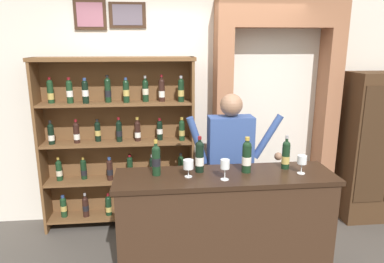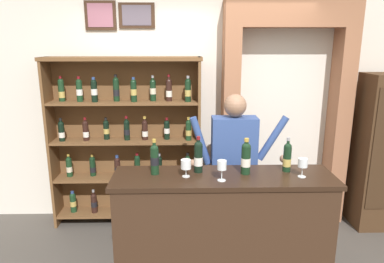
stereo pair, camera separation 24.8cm
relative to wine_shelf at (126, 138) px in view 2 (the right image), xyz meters
name	(u,v)px [view 2 (the right image)]	position (x,y,z in m)	size (l,w,h in m)	color
back_wall	(195,76)	(0.79, 0.26, 0.68)	(12.00, 0.19, 3.44)	silver
wine_shelf	(126,138)	(0.00, 0.00, 0.00)	(1.74, 0.32, 1.95)	brown
archway_doorway	(283,100)	(1.83, 0.13, 0.41)	(1.45, 0.45, 2.56)	#9E6647
tasting_counter	(222,232)	(0.99, -1.20, -0.52)	(1.85, 0.51, 1.03)	#382316
shopkeeper	(234,156)	(1.16, -0.61, -0.03)	(0.99, 0.22, 1.63)	#2D3347
tasting_bottle_grappa	(155,158)	(0.42, -1.14, 0.13)	(0.07, 0.07, 0.30)	black
tasting_bottle_riserva	(198,156)	(0.79, -1.10, 0.14)	(0.07, 0.07, 0.31)	black
tasting_bottle_chianti	(246,158)	(1.18, -1.15, 0.14)	(0.08, 0.08, 0.31)	black
tasting_bottle_vin_santo	(287,157)	(1.54, -1.10, 0.12)	(0.07, 0.07, 0.30)	black
wine_glass_spare	(222,166)	(0.96, -1.31, 0.12)	(0.07, 0.07, 0.17)	silver
wine_glass_right	(186,165)	(0.68, -1.21, 0.10)	(0.08, 0.08, 0.15)	silver
wine_glass_left	(303,164)	(1.63, -1.24, 0.11)	(0.08, 0.08, 0.16)	silver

